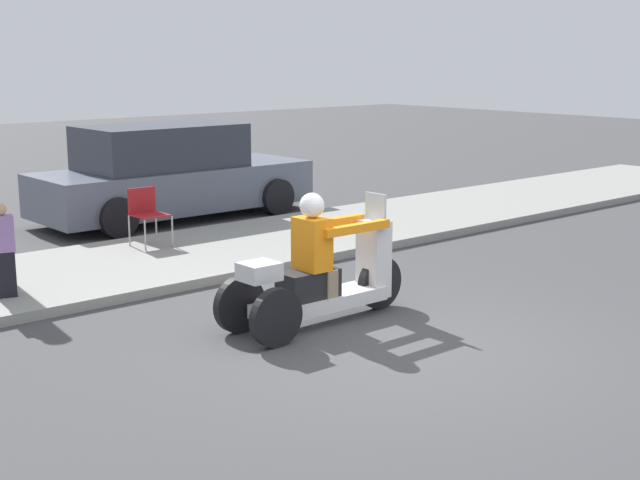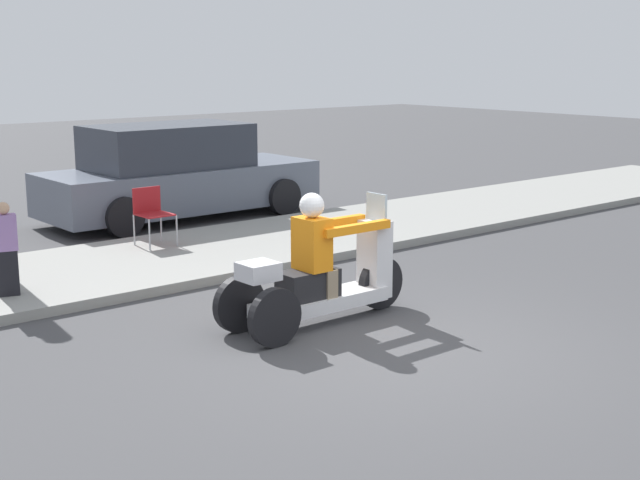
% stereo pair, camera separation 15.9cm
% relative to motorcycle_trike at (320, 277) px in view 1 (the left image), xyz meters
% --- Properties ---
extents(ground_plane, '(60.00, 60.00, 0.00)m').
position_rel_motorcycle_trike_xyz_m(ground_plane, '(0.01, -1.15, -0.51)').
color(ground_plane, '#424244').
extents(sidewalk_strip, '(28.00, 2.80, 0.12)m').
position_rel_motorcycle_trike_xyz_m(sidewalk_strip, '(0.01, 3.45, -0.45)').
color(sidewalk_strip, gray).
rests_on(sidewalk_strip, ground).
extents(motorcycle_trike, '(2.30, 0.71, 1.42)m').
position_rel_motorcycle_trike_xyz_m(motorcycle_trike, '(0.00, 0.00, 0.00)').
color(motorcycle_trike, black).
rests_on(motorcycle_trike, ground).
extents(spectator_near_curb, '(0.29, 0.22, 1.07)m').
position_rel_motorcycle_trike_xyz_m(spectator_near_curb, '(-2.27, 2.80, 0.13)').
color(spectator_near_curb, black).
rests_on(spectator_near_curb, sidewalk_strip).
extents(folding_chair_curbside, '(0.47, 0.47, 0.82)m').
position_rel_motorcycle_trike_xyz_m(folding_chair_curbside, '(0.34, 4.18, 0.12)').
color(folding_chair_curbside, '#A5A8AD').
rests_on(folding_chair_curbside, sidewalk_strip).
extents(parked_car_lot_left, '(4.81, 1.96, 1.63)m').
position_rel_motorcycle_trike_xyz_m(parked_car_lot_left, '(2.04, 6.31, 0.26)').
color(parked_car_lot_left, slate).
rests_on(parked_car_lot_left, ground).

